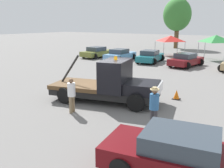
# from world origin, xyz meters

# --- Properties ---
(ground_plane) EXTENTS (160.00, 160.00, 0.00)m
(ground_plane) POSITION_xyz_m (0.00, 0.00, 0.00)
(ground_plane) COLOR slate
(tow_truck) EXTENTS (6.32, 3.55, 2.54)m
(tow_truck) POSITION_xyz_m (0.37, 0.09, 0.98)
(tow_truck) COLOR black
(tow_truck) RESTS_ON ground
(foreground_car) EXTENTS (5.10, 2.66, 1.34)m
(foreground_car) POSITION_xyz_m (5.98, -4.47, 0.65)
(foreground_car) COLOR #5B0A0F
(foreground_car) RESTS_ON ground
(person_near_truck) EXTENTS (0.39, 0.39, 1.76)m
(person_near_truck) POSITION_xyz_m (3.81, -1.88, 1.04)
(person_near_truck) COLOR #38383D
(person_near_truck) RESTS_ON ground
(person_at_hood) EXTENTS (0.38, 0.38, 1.70)m
(person_at_hood) POSITION_xyz_m (-0.27, -2.34, 0.98)
(person_at_hood) COLOR #847051
(person_at_hood) RESTS_ON ground
(parked_car_olive) EXTENTS (2.73, 4.72, 1.34)m
(parked_car_olive) POSITION_xyz_m (-11.25, 14.28, 0.65)
(parked_car_olive) COLOR olive
(parked_car_olive) RESTS_ON ground
(parked_car_skyblue) EXTENTS (2.42, 4.63, 1.34)m
(parked_car_skyblue) POSITION_xyz_m (-7.48, 13.63, 0.65)
(parked_car_skyblue) COLOR #669ED1
(parked_car_skyblue) RESTS_ON ground
(parked_car_teal) EXTENTS (2.82, 4.82, 1.34)m
(parked_car_teal) POSITION_xyz_m (-3.98, 14.28, 0.65)
(parked_car_teal) COLOR #196670
(parked_car_teal) RESTS_ON ground
(parked_car_maroon) EXTENTS (2.88, 4.50, 1.34)m
(parked_car_maroon) POSITION_xyz_m (0.13, 13.79, 0.65)
(parked_car_maroon) COLOR maroon
(parked_car_maroon) RESTS_ON ground
(canopy_tent_red) EXTENTS (3.07, 3.07, 2.61)m
(canopy_tent_red) POSITION_xyz_m (-4.35, 21.19, 2.24)
(canopy_tent_red) COLOR #9E9EA3
(canopy_tent_red) RESTS_ON ground
(canopy_tent_green) EXTENTS (3.06, 3.06, 2.91)m
(canopy_tent_green) POSITION_xyz_m (1.56, 19.83, 2.49)
(canopy_tent_green) COLOR #9E9EA3
(canopy_tent_green) RESTS_ON ground
(tree_center) EXTENTS (4.63, 4.63, 8.26)m
(tree_center) POSITION_xyz_m (-7.17, 31.11, 5.54)
(tree_center) COLOR brown
(tree_center) RESTS_ON ground
(traffic_cone) EXTENTS (0.40, 0.40, 0.55)m
(traffic_cone) POSITION_xyz_m (3.20, 2.57, 0.25)
(traffic_cone) COLOR black
(traffic_cone) RESTS_ON ground
(utility_pole) EXTENTS (2.20, 0.24, 9.00)m
(utility_pole) POSITION_xyz_m (-6.91, 31.34, 4.76)
(utility_pole) COLOR brown
(utility_pole) RESTS_ON ground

